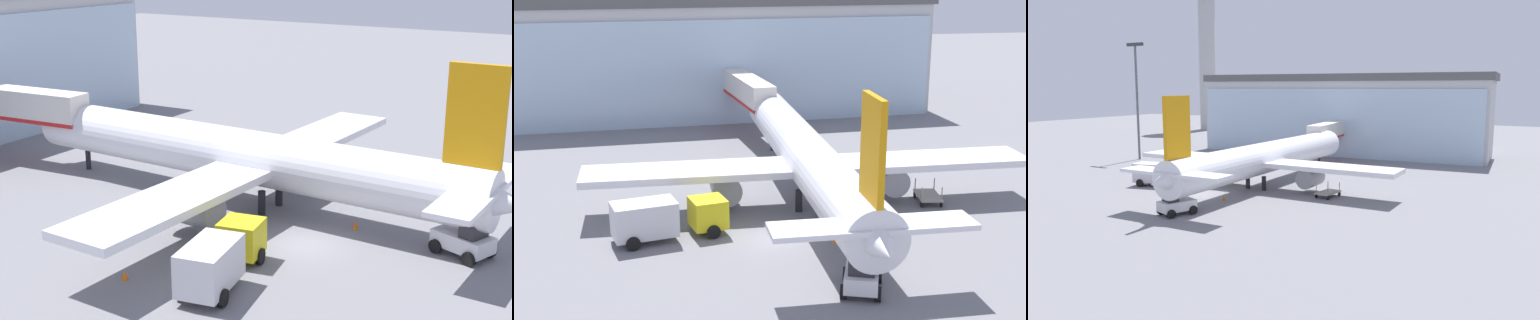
% 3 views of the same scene
% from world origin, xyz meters
% --- Properties ---
extents(ground, '(240.00, 240.00, 0.00)m').
position_xyz_m(ground, '(0.00, 0.00, 0.00)').
color(ground, slate).
extents(terminal_building, '(50.42, 17.75, 13.67)m').
position_xyz_m(terminal_building, '(0.01, 40.75, 6.83)').
color(terminal_building, '#BABABA').
rests_on(terminal_building, ground).
extents(jet_bridge, '(3.92, 14.89, 6.04)m').
position_xyz_m(jet_bridge, '(2.34, 28.81, 4.66)').
color(jet_bridge, silver).
rests_on(jet_bridge, ground).
extents(airplane, '(32.36, 37.81, 10.75)m').
position_xyz_m(airplane, '(3.86, 6.85, 3.32)').
color(airplane, silver).
rests_on(airplane, ground).
extents(catering_truck, '(7.60, 3.76, 2.65)m').
position_xyz_m(catering_truck, '(-6.71, 1.25, 1.47)').
color(catering_truck, yellow).
rests_on(catering_truck, ground).
extents(baggage_cart, '(1.99, 3.00, 1.50)m').
position_xyz_m(baggage_cart, '(12.61, 5.11, 0.50)').
color(baggage_cart, '#9E998C').
rests_on(baggage_cart, ground).
extents(pushback_tug, '(3.04, 3.62, 2.30)m').
position_xyz_m(pushback_tug, '(3.42, -8.19, 0.97)').
color(pushback_tug, silver).
rests_on(pushback_tug, ground).
extents(safety_cone_nose, '(0.36, 0.36, 0.55)m').
position_xyz_m(safety_cone_nose, '(3.81, -1.36, 0.28)').
color(safety_cone_nose, orange).
rests_on(safety_cone_nose, ground).
extents(safety_cone_wingtip, '(0.36, 0.36, 0.55)m').
position_xyz_m(safety_cone_wingtip, '(-9.18, 5.64, 0.28)').
color(safety_cone_wingtip, orange).
rests_on(safety_cone_wingtip, ground).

